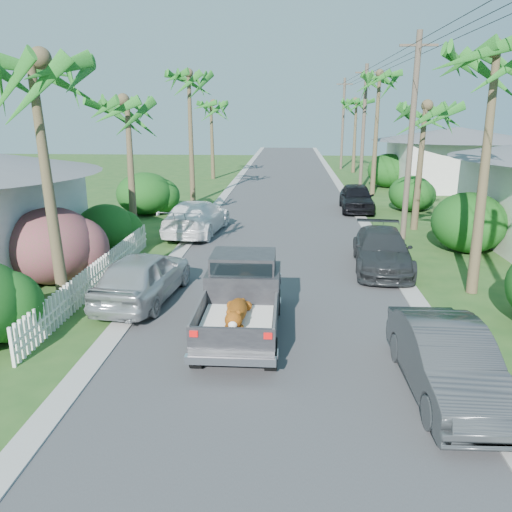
# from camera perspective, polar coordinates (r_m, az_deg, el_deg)

# --- Properties ---
(ground) EXTENTS (120.00, 120.00, 0.00)m
(ground) POSITION_cam_1_polar(r_m,az_deg,el_deg) (11.50, 2.00, -13.53)
(ground) COLOR #244E1D
(ground) RESTS_ON ground
(road) EXTENTS (8.00, 100.00, 0.02)m
(road) POSITION_cam_1_polar(r_m,az_deg,el_deg) (35.45, 3.36, 6.86)
(road) COLOR #38383A
(road) RESTS_ON ground
(curb_left) EXTENTS (0.60, 100.00, 0.06)m
(curb_left) POSITION_cam_1_polar(r_m,az_deg,el_deg) (35.74, -3.60, 6.96)
(curb_left) COLOR #A5A39E
(curb_left) RESTS_ON ground
(curb_right) EXTENTS (0.60, 100.00, 0.06)m
(curb_right) POSITION_cam_1_polar(r_m,az_deg,el_deg) (35.67, 10.33, 6.72)
(curb_right) COLOR #A5A39E
(curb_right) RESTS_ON ground
(pickup_truck) EXTENTS (1.98, 5.12, 2.06)m
(pickup_truck) POSITION_cam_1_polar(r_m,az_deg,el_deg) (13.41, -1.53, -4.30)
(pickup_truck) COLOR black
(pickup_truck) RESTS_ON ground
(parked_car_rn) EXTENTS (1.69, 4.51, 1.47)m
(parked_car_rn) POSITION_cam_1_polar(r_m,az_deg,el_deg) (11.23, 21.02, -11.19)
(parked_car_rn) COLOR #333638
(parked_car_rn) RESTS_ON ground
(parked_car_rm) EXTENTS (2.42, 5.12, 1.44)m
(parked_car_rm) POSITION_cam_1_polar(r_m,az_deg,el_deg) (19.21, 14.21, 0.63)
(parked_car_rm) COLOR #292B2D
(parked_car_rm) RESTS_ON ground
(parked_car_rf) EXTENTS (2.02, 4.71, 1.58)m
(parked_car_rf) POSITION_cam_1_polar(r_m,az_deg,el_deg) (30.49, 11.42, 6.55)
(parked_car_rf) COLOR black
(parked_car_rf) RESTS_ON ground
(parked_car_ln) EXTENTS (2.37, 4.84, 1.59)m
(parked_car_ln) POSITION_cam_1_polar(r_m,az_deg,el_deg) (15.83, -12.76, -2.29)
(parked_car_ln) COLOR #B4B8BC
(parked_car_ln) RESTS_ON ground
(parked_car_lf) EXTENTS (2.86, 5.77, 1.61)m
(parked_car_lf) POSITION_cam_1_polar(r_m,az_deg,el_deg) (24.25, -6.80, 4.38)
(parked_car_lf) COLOR white
(parked_car_lf) RESTS_ON ground
(palm_l_a) EXTENTS (4.40, 4.40, 8.20)m
(palm_l_a) POSITION_cam_1_polar(r_m,az_deg,el_deg) (14.57, -24.07, 19.72)
(palm_l_a) COLOR brown
(palm_l_a) RESTS_ON ground
(palm_l_b) EXTENTS (4.40, 4.40, 7.40)m
(palm_l_b) POSITION_cam_1_polar(r_m,az_deg,el_deg) (23.11, -14.64, 16.76)
(palm_l_b) COLOR brown
(palm_l_b) RESTS_ON ground
(palm_l_c) EXTENTS (4.40, 4.40, 9.20)m
(palm_l_c) POSITION_cam_1_polar(r_m,az_deg,el_deg) (32.68, -7.71, 19.87)
(palm_l_c) COLOR brown
(palm_l_c) RESTS_ON ground
(palm_l_d) EXTENTS (4.40, 4.40, 7.70)m
(palm_l_d) POSITION_cam_1_polar(r_m,az_deg,el_deg) (44.52, -5.15, 17.01)
(palm_l_d) COLOR brown
(palm_l_d) RESTS_ON ground
(palm_r_a) EXTENTS (4.40, 4.40, 8.70)m
(palm_r_a) POSITION_cam_1_polar(r_m,az_deg,el_deg) (17.17, 26.08, 20.40)
(palm_r_a) COLOR brown
(palm_r_a) RESTS_ON ground
(palm_r_b) EXTENTS (4.40, 4.40, 7.20)m
(palm_r_b) POSITION_cam_1_polar(r_m,az_deg,el_deg) (25.78, 18.77, 15.88)
(palm_r_b) COLOR brown
(palm_r_b) RESTS_ON ground
(palm_r_c) EXTENTS (4.40, 4.40, 9.40)m
(palm_r_c) POSITION_cam_1_polar(r_m,az_deg,el_deg) (36.55, 13.96, 19.46)
(palm_r_c) COLOR brown
(palm_r_c) RESTS_ON ground
(palm_r_d) EXTENTS (4.40, 4.40, 8.00)m
(palm_r_d) POSITION_cam_1_polar(r_m,az_deg,el_deg) (50.39, 11.44, 16.99)
(palm_r_d) COLOR brown
(palm_r_d) RESTS_ON ground
(shrub_l_b) EXTENTS (3.00, 3.30, 2.60)m
(shrub_l_b) POSITION_cam_1_polar(r_m,az_deg,el_deg) (18.44, -22.28, 1.13)
(shrub_l_b) COLOR #B61A5A
(shrub_l_b) RESTS_ON ground
(shrub_l_c) EXTENTS (2.40, 2.64, 2.00)m
(shrub_l_c) POSITION_cam_1_polar(r_m,az_deg,el_deg) (21.92, -16.79, 3.07)
(shrub_l_c) COLOR #154714
(shrub_l_c) RESTS_ON ground
(shrub_l_d) EXTENTS (3.20, 3.52, 2.40)m
(shrub_l_d) POSITION_cam_1_polar(r_m,az_deg,el_deg) (29.53, -12.58, 6.98)
(shrub_l_d) COLOR #154714
(shrub_l_d) RESTS_ON ground
(shrub_r_b) EXTENTS (3.00, 3.30, 2.50)m
(shrub_r_b) POSITION_cam_1_polar(r_m,az_deg,el_deg) (22.73, 23.12, 3.55)
(shrub_r_b) COLOR #154714
(shrub_r_b) RESTS_ON ground
(shrub_r_c) EXTENTS (2.60, 2.86, 2.10)m
(shrub_r_c) POSITION_cam_1_polar(r_m,az_deg,el_deg) (31.19, 17.31, 6.83)
(shrub_r_c) COLOR #154714
(shrub_r_c) RESTS_ON ground
(shrub_r_d) EXTENTS (3.20, 3.52, 2.60)m
(shrub_r_d) POSITION_cam_1_polar(r_m,az_deg,el_deg) (40.96, 14.89, 9.42)
(shrub_r_d) COLOR #154714
(shrub_r_d) RESTS_ON ground
(picket_fence) EXTENTS (0.10, 11.00, 1.00)m
(picket_fence) POSITION_cam_1_polar(r_m,az_deg,el_deg) (17.50, -17.39, -1.89)
(picket_fence) COLOR white
(picket_fence) RESTS_ON ground
(house_right_far) EXTENTS (9.00, 8.00, 4.60)m
(house_right_far) POSITION_cam_1_polar(r_m,az_deg,el_deg) (42.12, 21.76, 10.12)
(house_right_far) COLOR silver
(house_right_far) RESTS_ON ground
(utility_pole_b) EXTENTS (1.60, 0.26, 9.00)m
(utility_pole_b) POSITION_cam_1_polar(r_m,az_deg,el_deg) (23.62, 17.29, 12.77)
(utility_pole_b) COLOR brown
(utility_pole_b) RESTS_ON ground
(utility_pole_c) EXTENTS (1.60, 0.26, 9.00)m
(utility_pole_c) POSITION_cam_1_polar(r_m,az_deg,el_deg) (38.38, 12.18, 14.13)
(utility_pole_c) COLOR brown
(utility_pole_c) RESTS_ON ground
(utility_pole_d) EXTENTS (1.60, 0.26, 9.00)m
(utility_pole_d) POSITION_cam_1_polar(r_m,az_deg,el_deg) (53.27, 9.90, 14.70)
(utility_pole_d) COLOR brown
(utility_pole_d) RESTS_ON ground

